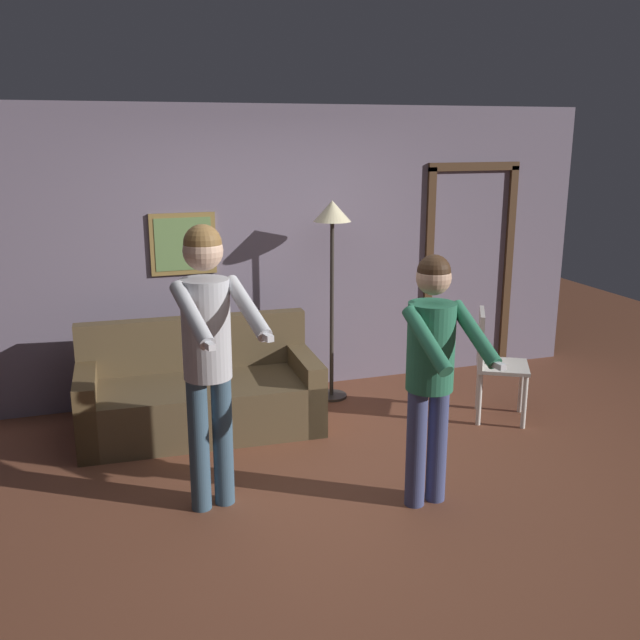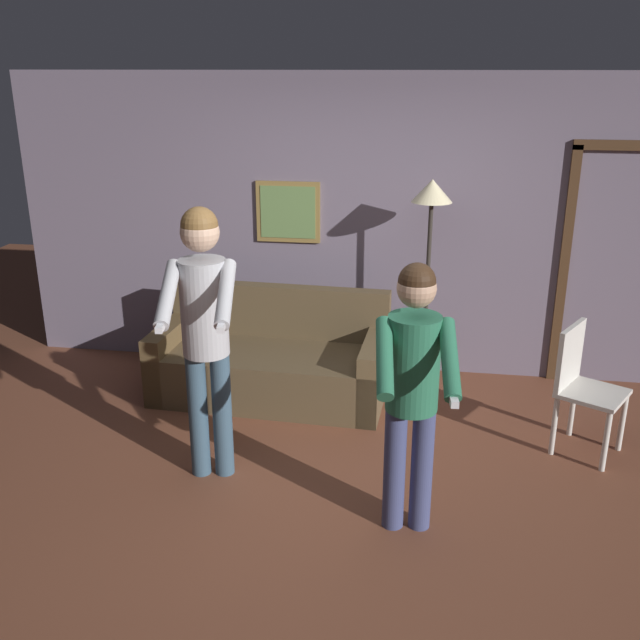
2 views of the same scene
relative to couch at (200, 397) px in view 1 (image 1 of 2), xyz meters
name	(u,v)px [view 1 (image 1 of 2)]	position (x,y,z in m)	size (l,w,h in m)	color
ground_plane	(344,489)	(0.76, -1.34, -0.28)	(12.00, 12.00, 0.00)	brown
back_wall_assembly	(267,253)	(0.78, 0.75, 1.02)	(6.40, 0.10, 2.60)	slate
couch	(200,397)	(0.00, 0.00, 0.00)	(1.94, 0.94, 0.87)	brown
torchiere_lamp	(332,236)	(1.26, 0.34, 1.21)	(0.33, 0.33, 1.79)	#332D28
person_standing_left	(208,340)	(-0.13, -1.29, 0.85)	(0.52, 0.75, 1.84)	#395468
person_standing_right	(432,360)	(1.20, -1.69, 0.71)	(0.48, 0.62, 1.65)	#3F4773
dining_chair_distant	(492,358)	(2.37, -0.55, 0.25)	(0.57, 0.57, 0.93)	silver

